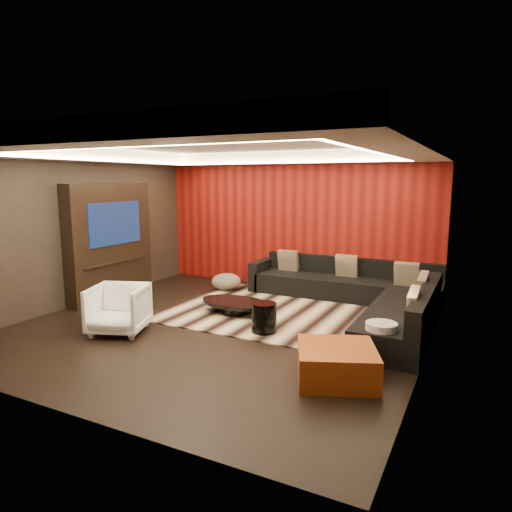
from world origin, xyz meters
The scene contains 26 objects.
floor centered at (0.00, 0.00, -0.01)m, with size 6.00×6.00×0.02m, color black.
ceiling centered at (0.00, 0.00, 2.81)m, with size 6.00×6.00×0.02m, color silver.
wall_back centered at (0.00, 3.01, 1.40)m, with size 6.00×0.02×2.80m, color black.
wall_left centered at (-3.01, 0.00, 1.40)m, with size 0.02×6.00×2.80m, color black.
wall_right centered at (3.01, 0.00, 1.40)m, with size 0.02×6.00×2.80m, color black.
red_feature_wall centered at (0.00, 2.97, 1.40)m, with size 5.98×0.05×2.78m, color #6B0C0A.
soffit_back centered at (0.00, 2.70, 2.69)m, with size 6.00×0.60×0.22m, color silver.
soffit_front centered at (0.00, -2.70, 2.69)m, with size 6.00×0.60×0.22m, color silver.
soffit_left centered at (-2.70, 0.00, 2.69)m, with size 0.60×4.80×0.22m, color silver.
soffit_right centered at (2.70, 0.00, 2.69)m, with size 0.60×4.80×0.22m, color silver.
cove_back centered at (0.00, 2.36, 2.60)m, with size 4.80×0.08×0.04m, color #FFD899.
cove_front centered at (0.00, -2.36, 2.60)m, with size 4.80×0.08×0.04m, color #FFD899.
cove_left centered at (-2.36, 0.00, 2.60)m, with size 0.08×4.80×0.04m, color #FFD899.
cove_right centered at (2.36, 0.00, 2.60)m, with size 0.08×4.80×0.04m, color #FFD899.
tv_surround centered at (-2.85, 0.60, 1.10)m, with size 0.30×2.00×2.20m, color black.
tv_screen centered at (-2.69, 0.60, 1.45)m, with size 0.04×1.30×0.80m, color black.
tv_shelf centered at (-2.69, 0.60, 0.70)m, with size 0.04×1.60×0.04m, color black.
rug centered at (0.62, 1.12, 0.01)m, with size 4.00×3.00×0.02m, color beige.
coffee_table centered at (-0.14, 0.68, 0.13)m, with size 1.26×1.26×0.21m, color black.
drum_stool centered at (0.73, 0.02, 0.24)m, with size 0.38×0.38×0.44m, color black.
striped_pouf centered at (-1.13, 2.06, 0.19)m, with size 0.61×0.61×0.34m, color beige.
white_side_table centered at (2.50, -0.25, 0.25)m, with size 0.40×0.40×0.49m, color silver.
orange_ottoman centered at (2.17, -1.05, 0.19)m, with size 0.87×0.87×0.39m, color maroon.
armchair centered at (-1.21, -0.94, 0.36)m, with size 0.78×0.80×0.73m, color white.
sectional_sofa centered at (1.73, 1.86, 0.26)m, with size 3.65×3.50×0.75m.
throw_pillows centered at (1.84, 1.88, 0.62)m, with size 3.08×2.76×0.50m.
Camera 1 is at (3.58, -5.87, 2.27)m, focal length 32.00 mm.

